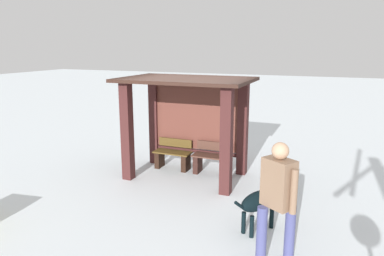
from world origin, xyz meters
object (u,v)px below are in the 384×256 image
object	(u,v)px
bench_center_inside	(212,161)
dog	(261,201)
bus_shelter	(189,109)
person_walking	(278,194)
bench_left_inside	(173,156)

from	to	relation	value
bench_center_inside	dog	xyz separation A→B (m)	(1.57, -2.18, 0.18)
bus_shelter	dog	xyz separation A→B (m)	(2.07, -1.98, -1.02)
bus_shelter	dog	size ratio (longest dim) A/B	2.81
bus_shelter	person_walking	size ratio (longest dim) A/B	1.65
bench_left_inside	bench_center_inside	size ratio (longest dim) A/B	1.00
bench_left_inside	bench_center_inside	distance (m)	1.00
bench_center_inside	person_walking	xyz separation A→B (m)	(1.95, -3.02, 0.68)
bench_center_inside	person_walking	bearing A→B (deg)	-57.18
bus_shelter	bench_center_inside	world-z (taller)	bus_shelter
dog	person_walking	bearing A→B (deg)	-66.14
bus_shelter	bench_center_inside	distance (m)	1.32
bus_shelter	person_walking	bearing A→B (deg)	-49.08
bench_left_inside	bus_shelter	bearing A→B (deg)	-21.50
person_walking	dog	world-z (taller)	person_walking
bench_left_inside	dog	xyz separation A→B (m)	(2.57, -2.18, 0.19)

